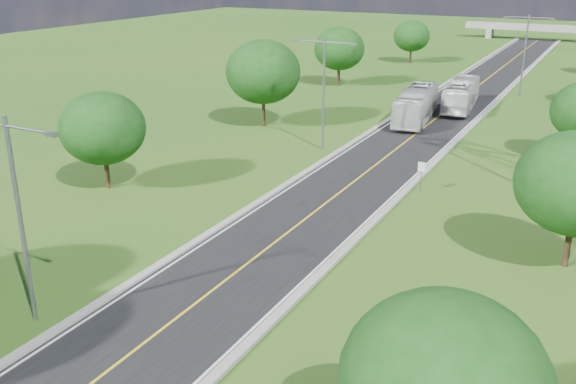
# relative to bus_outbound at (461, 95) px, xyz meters

# --- Properties ---
(ground) EXTENTS (260.00, 260.00, 0.00)m
(ground) POSITION_rel_bus_outbound_xyz_m (-1.17, -7.02, -1.71)
(ground) COLOR #255618
(ground) RESTS_ON ground
(road) EXTENTS (8.00, 150.00, 0.06)m
(road) POSITION_rel_bus_outbound_xyz_m (-1.17, -1.02, -1.68)
(road) COLOR black
(road) RESTS_ON ground
(curb_left) EXTENTS (0.50, 150.00, 0.22)m
(curb_left) POSITION_rel_bus_outbound_xyz_m (-5.42, -1.02, -1.60)
(curb_left) COLOR gray
(curb_left) RESTS_ON ground
(curb_right) EXTENTS (0.50, 150.00, 0.22)m
(curb_right) POSITION_rel_bus_outbound_xyz_m (3.08, -1.02, -1.60)
(curb_right) COLOR gray
(curb_right) RESTS_ON ground
(speed_limit_sign) EXTENTS (0.55, 0.09, 2.40)m
(speed_limit_sign) POSITION_rel_bus_outbound_xyz_m (4.03, -29.04, -0.11)
(speed_limit_sign) COLOR slate
(speed_limit_sign) RESTS_ON ground
(overpass) EXTENTS (30.00, 3.00, 3.20)m
(overpass) POSITION_rel_bus_outbound_xyz_m (-1.17, 72.98, 0.70)
(overpass) COLOR gray
(overpass) RESTS_ON ground
(streetlight_near_left) EXTENTS (5.90, 0.25, 10.00)m
(streetlight_near_left) POSITION_rel_bus_outbound_xyz_m (-7.17, -55.02, 4.23)
(streetlight_near_left) COLOR slate
(streetlight_near_left) RESTS_ON ground
(streetlight_mid_left) EXTENTS (5.90, 0.25, 10.00)m
(streetlight_mid_left) POSITION_rel_bus_outbound_xyz_m (-7.17, -22.02, 4.23)
(streetlight_mid_left) COLOR slate
(streetlight_mid_left) RESTS_ON ground
(streetlight_far_right) EXTENTS (5.90, 0.25, 10.00)m
(streetlight_far_right) POSITION_rel_bus_outbound_xyz_m (4.83, 10.98, 4.23)
(streetlight_far_right) COLOR slate
(streetlight_far_right) RESTS_ON ground
(tree_lb) EXTENTS (6.30, 6.30, 7.33)m
(tree_lb) POSITION_rel_bus_outbound_xyz_m (-17.17, -39.02, 2.93)
(tree_lb) COLOR black
(tree_lb) RESTS_ON ground
(tree_lc) EXTENTS (7.56, 7.56, 8.79)m
(tree_lc) POSITION_rel_bus_outbound_xyz_m (-16.17, -17.02, 3.86)
(tree_lc) COLOR black
(tree_lc) RESTS_ON ground
(tree_ld) EXTENTS (6.72, 6.72, 7.82)m
(tree_ld) POSITION_rel_bus_outbound_xyz_m (-18.17, 6.98, 3.24)
(tree_ld) COLOR black
(tree_ld) RESTS_ON ground
(tree_le) EXTENTS (5.88, 5.88, 6.84)m
(tree_le) POSITION_rel_bus_outbound_xyz_m (-15.67, 30.98, 2.62)
(tree_le) COLOR black
(tree_le) RESTS_ON ground
(tree_ra) EXTENTS (6.30, 6.30, 7.33)m
(tree_ra) POSITION_rel_bus_outbound_xyz_m (12.83, -57.02, 2.93)
(tree_ra) COLOR black
(tree_ra) RESTS_ON ground
(bus_outbound) EXTENTS (4.02, 12.10, 3.31)m
(bus_outbound) POSITION_rel_bus_outbound_xyz_m (0.00, 0.00, 0.00)
(bus_outbound) COLOR white
(bus_outbound) RESTS_ON road
(bus_inbound) EXTENTS (4.46, 12.56, 3.42)m
(bus_inbound) POSITION_rel_bus_outbound_xyz_m (-2.88, -7.84, 0.06)
(bus_inbound) COLOR silver
(bus_inbound) RESTS_ON road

